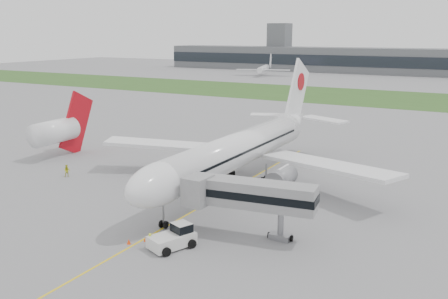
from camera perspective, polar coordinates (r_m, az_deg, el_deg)
The scene contains 14 objects.
ground at distance 71.54m, azimuth 0.16°, elevation -5.00°, with size 600.00×600.00×0.00m, color #98989B.
apron_markings at distance 67.44m, azimuth -1.91°, elevation -6.15°, with size 70.00×70.00×0.04m, color yellow, non-canonical shape.
grass_strip at distance 183.84m, azimuth 18.64°, elevation 5.54°, with size 600.00×50.00×0.02m, color #305620.
terminal_building at distance 291.64m, azimuth 22.86°, elevation 9.17°, with size 320.00×22.30×14.00m.
control_tower at distance 317.11m, azimuth 6.27°, elevation 9.08°, with size 12.00×12.00×56.00m, color slate, non-canonical shape.
airliner at distance 74.16m, azimuth 1.98°, elevation 0.20°, with size 48.13×53.95×17.88m.
pushback_tug at distance 54.19m, azimuth -5.69°, elevation -9.91°, with size 4.59×5.47×2.46m.
jet_bridge at distance 55.15m, azimuth 2.56°, elevation -5.16°, with size 14.47×5.95×6.73m.
safety_cone_left at distance 55.85m, azimuth -10.83°, elevation -10.29°, with size 0.43×0.43×0.60m, color #FF420D.
safety_cone_right at distance 56.25m, azimuth -8.99°, elevation -10.09°, with size 0.37×0.37×0.52m, color #FF420D.
ground_crew_near at distance 54.08m, azimuth -8.44°, elevation -10.31°, with size 0.66×0.43×1.80m, color #E4F729.
ground_crew_far at distance 83.07m, azimuth -17.49°, elevation -2.33°, with size 0.95×0.74×1.95m, color gold.
neighbor_aircraft at distance 96.12m, azimuth -18.51°, elevation 2.06°, with size 4.86×15.21×12.39m.
distant_aircraft_left at distance 269.18m, azimuth 4.48°, elevation 8.40°, with size 28.47×25.12×10.89m, color white, non-canonical shape.
Camera 1 is at (32.84, -59.50, 22.34)m, focal length 40.00 mm.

